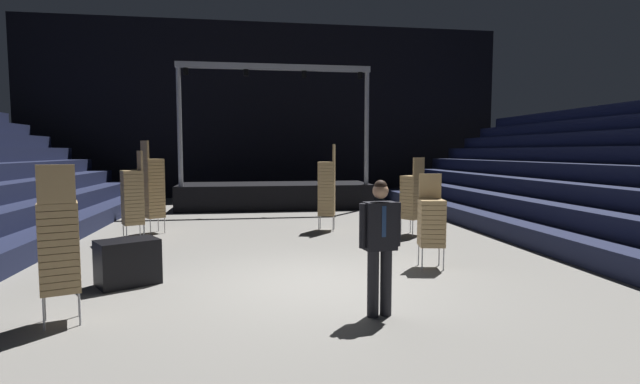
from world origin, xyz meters
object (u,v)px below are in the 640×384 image
object	(u,v)px
stage_riser	(275,193)
chair_stack_front_left	(153,187)
chair_stack_front_right	(133,196)
equipment_road_case	(128,262)
man_with_tie	(380,240)
chair_stack_rear_left	(59,245)
chair_stack_mid_centre	(431,221)
chair_stack_mid_left	(327,188)
chair_stack_mid_right	(412,196)

from	to	relation	value
stage_riser	chair_stack_front_left	size ratio (longest dim) A/B	2.96
chair_stack_front_right	equipment_road_case	size ratio (longest dim) A/B	2.37
man_with_tie	chair_stack_rear_left	size ratio (longest dim) A/B	0.89
chair_stack_front_left	chair_stack_front_right	distance (m)	1.15
stage_riser	chair_stack_mid_centre	xyz separation A→B (m)	(2.28, -9.85, 0.30)
man_with_tie	chair_stack_rear_left	world-z (taller)	chair_stack_rear_left
chair_stack_front_left	chair_stack_mid_left	distance (m)	4.52
man_with_tie	chair_stack_mid_right	distance (m)	6.24
chair_stack_front_right	chair_stack_mid_left	xyz separation A→B (m)	(4.77, 0.86, 0.08)
man_with_tie	chair_stack_mid_left	size ratio (longest dim) A/B	0.76
chair_stack_front_right	chair_stack_mid_left	size ratio (longest dim) A/B	0.93
chair_stack_front_left	chair_stack_front_right	bearing A→B (deg)	-47.31
chair_stack_front_right	equipment_road_case	xyz separation A→B (m)	(0.77, -3.83, -0.71)
chair_stack_rear_left	chair_stack_front_left	bearing A→B (deg)	71.66
chair_stack_front_left	equipment_road_case	xyz separation A→B (m)	(0.52, -4.94, -0.83)
chair_stack_mid_centre	stage_riser	bearing A→B (deg)	-66.34
chair_stack_mid_centre	equipment_road_case	bearing A→B (deg)	14.12
chair_stack_front_right	chair_stack_mid_left	bearing A→B (deg)	-104.06
chair_stack_front_right	chair_stack_mid_centre	size ratio (longest dim) A/B	1.25
chair_stack_rear_left	stage_riser	bearing A→B (deg)	54.98
chair_stack_mid_left	chair_stack_front_right	bearing A→B (deg)	114.39
chair_stack_rear_left	chair_stack_front_right	bearing A→B (deg)	74.53
chair_stack_mid_centre	equipment_road_case	distance (m)	5.23
stage_riser	chair_stack_mid_left	bearing A→B (deg)	-78.78
chair_stack_front_left	chair_stack_mid_left	bearing A→B (deg)	52.32
chair_stack_front_right	chair_stack_mid_right	size ratio (longest dim) A/B	1.09
chair_stack_front_left	equipment_road_case	distance (m)	5.04
chair_stack_front_left	chair_stack_front_right	world-z (taller)	chair_stack_front_left
man_with_tie	chair_stack_mid_centre	distance (m)	2.86
chair_stack_front_right	chair_stack_mid_left	world-z (taller)	chair_stack_mid_left
chair_stack_mid_left	chair_stack_rear_left	size ratio (longest dim) A/B	1.17
stage_riser	man_with_tie	size ratio (longest dim) A/B	4.03
chair_stack_mid_centre	chair_stack_front_right	bearing A→B (deg)	-19.86
chair_stack_front_right	chair_stack_mid_right	xyz separation A→B (m)	(6.80, -0.12, -0.08)
chair_stack_rear_left	man_with_tie	bearing A→B (deg)	-24.37
man_with_tie	equipment_road_case	size ratio (longest dim) A/B	1.95
man_with_tie	chair_stack_front_left	size ratio (longest dim) A/B	0.74
stage_riser	chair_stack_mid_centre	world-z (taller)	stage_riser
chair_stack_front_left	chair_stack_mid_right	world-z (taller)	chair_stack_front_left
stage_riser	chair_stack_mid_centre	size ratio (longest dim) A/B	4.14
chair_stack_front_right	chair_stack_mid_centre	bearing A→B (deg)	-144.73
chair_stack_mid_left	equipment_road_case	xyz separation A→B (m)	(-4.00, -4.68, -0.79)
chair_stack_front_left	chair_stack_mid_left	size ratio (longest dim) A/B	1.04
chair_stack_front_right	chair_stack_mid_right	bearing A→B (deg)	-115.29
stage_riser	equipment_road_case	world-z (taller)	stage_riser
chair_stack_front_right	chair_stack_rear_left	world-z (taller)	chair_stack_front_right
chair_stack_mid_right	chair_stack_front_right	bearing A→B (deg)	147.13
chair_stack_front_right	chair_stack_mid_left	distance (m)	4.84
stage_riser	chair_stack_mid_right	xyz separation A→B (m)	(3.12, -6.46, 0.42)
chair_stack_front_left	equipment_road_case	size ratio (longest dim) A/B	2.66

